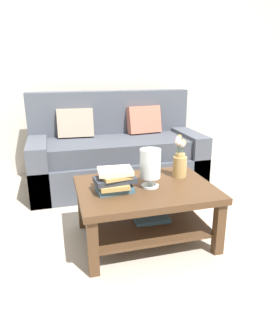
# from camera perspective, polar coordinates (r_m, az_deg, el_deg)

# --- Properties ---
(ground_plane) EXTENTS (10.00, 10.00, 0.00)m
(ground_plane) POSITION_cam_1_polar(r_m,az_deg,el_deg) (2.87, -1.38, -9.35)
(ground_plane) COLOR #ADA393
(back_wall) EXTENTS (6.40, 0.12, 2.70)m
(back_wall) POSITION_cam_1_polar(r_m,az_deg,el_deg) (4.16, -7.61, 18.38)
(back_wall) COLOR beige
(back_wall) RESTS_ON ground
(couch) EXTENTS (1.92, 0.90, 1.06)m
(couch) POSITION_cam_1_polar(r_m,az_deg,el_deg) (3.60, -4.49, 2.66)
(couch) COLOR #474C56
(couch) RESTS_ON ground
(coffee_table) EXTENTS (1.03, 0.79, 0.46)m
(coffee_table) POSITION_cam_1_polar(r_m,az_deg,el_deg) (2.41, 1.02, -6.15)
(coffee_table) COLOR #4C331E
(coffee_table) RESTS_ON ground
(book_stack_main) EXTENTS (0.31, 0.23, 0.17)m
(book_stack_main) POSITION_cam_1_polar(r_m,az_deg,el_deg) (2.25, -4.70, -2.34)
(book_stack_main) COLOR #3D6075
(book_stack_main) RESTS_ON coffee_table
(glass_hurricane_vase) EXTENTS (0.16, 0.16, 0.30)m
(glass_hurricane_vase) POSITION_cam_1_polar(r_m,az_deg,el_deg) (2.30, 1.91, 0.56)
(glass_hurricane_vase) COLOR silver
(glass_hurricane_vase) RESTS_ON coffee_table
(flower_pitcher) EXTENTS (0.12, 0.12, 0.35)m
(flower_pitcher) POSITION_cam_1_polar(r_m,az_deg,el_deg) (2.55, 7.40, 1.32)
(flower_pitcher) COLOR tan
(flower_pitcher) RESTS_ON coffee_table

